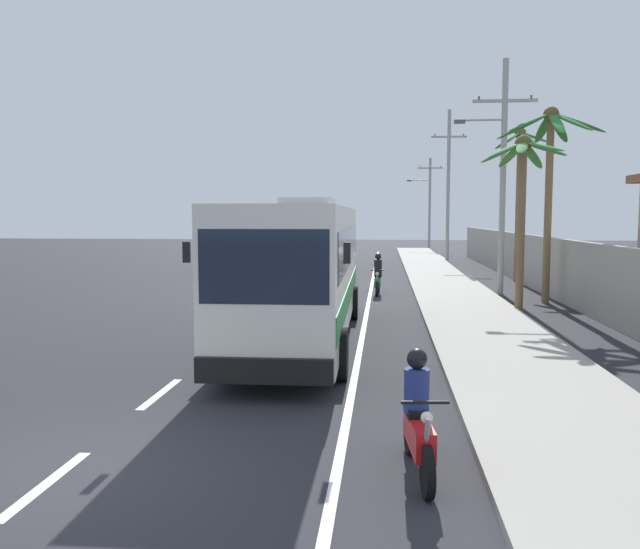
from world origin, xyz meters
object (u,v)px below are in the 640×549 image
(motorcycle_trailing, at_px, (418,423))
(coach_bus_foreground, at_px, (302,266))
(palm_fourth, at_px, (522,181))
(utility_pole_distant, at_px, (429,200))
(motorcycle_beside_bus, at_px, (378,278))
(utility_pole_mid, at_px, (502,171))
(utility_pole_far, at_px, (448,184))
(coach_bus_far_lane, at_px, (285,236))
(palm_nearest, at_px, (550,156))
(palm_third, at_px, (519,171))

(motorcycle_trailing, bearing_deg, coach_bus_foreground, 106.73)
(palm_fourth, bearing_deg, utility_pole_distant, 90.20)
(motorcycle_beside_bus, distance_m, palm_fourth, 7.42)
(utility_pole_mid, height_order, utility_pole_far, utility_pole_far)
(coach_bus_far_lane, bearing_deg, coach_bus_foreground, -79.94)
(coach_bus_far_lane, xyz_separation_m, motorcycle_beside_bus, (5.58, -11.22, -1.33))
(utility_pole_far, bearing_deg, palm_fourth, -89.74)
(utility_pole_mid, bearing_deg, motorcycle_beside_bus, -174.39)
(utility_pole_distant, distance_m, palm_fourth, 42.53)
(coach_bus_far_lane, xyz_separation_m, palm_fourth, (10.31, -15.60, 2.34))
(utility_pole_mid, bearing_deg, utility_pole_distant, 90.51)
(utility_pole_mid, height_order, palm_nearest, utility_pole_mid)
(coach_bus_foreground, bearing_deg, palm_fourth, 39.86)
(coach_bus_foreground, bearing_deg, utility_pole_far, 77.51)
(palm_nearest, distance_m, palm_fourth, 3.00)
(utility_pole_mid, bearing_deg, palm_nearest, -62.40)
(coach_bus_foreground, xyz_separation_m, motorcycle_beside_bus, (1.84, 9.87, -1.24))
(motorcycle_trailing, height_order, palm_third, palm_third)
(utility_pole_distant, bearing_deg, motorcycle_trailing, -93.95)
(coach_bus_far_lane, height_order, utility_pole_far, utility_pole_far)
(palm_third, bearing_deg, utility_pole_mid, -108.48)
(coach_bus_foreground, height_order, palm_nearest, palm_nearest)
(motorcycle_trailing, relative_size, utility_pole_distant, 0.22)
(utility_pole_mid, bearing_deg, coach_bus_foreground, -123.14)
(motorcycle_beside_bus, bearing_deg, coach_bus_far_lane, 116.44)
(utility_pole_far, relative_size, palm_nearest, 1.47)
(utility_pole_mid, distance_m, palm_nearest, 2.78)
(utility_pole_mid, xyz_separation_m, utility_pole_distant, (-0.33, 37.66, -0.23))
(coach_bus_far_lane, bearing_deg, utility_pole_far, 38.41)
(motorcycle_beside_bus, xyz_separation_m, palm_nearest, (6.20, -1.96, 4.69))
(coach_bus_foreground, relative_size, utility_pole_far, 1.11)
(motorcycle_beside_bus, height_order, palm_fourth, palm_fourth)
(coach_bus_far_lane, xyz_separation_m, palm_nearest, (11.78, -13.18, 3.36))
(palm_nearest, relative_size, palm_fourth, 1.22)
(utility_pole_mid, relative_size, palm_fourth, 1.62)
(coach_bus_foreground, height_order, utility_pole_far, utility_pole_far)
(utility_pole_distant, bearing_deg, utility_pole_mid, -89.49)
(coach_bus_foreground, relative_size, utility_pole_mid, 1.24)
(utility_pole_distant, xyz_separation_m, palm_third, (2.10, -32.39, 0.57))
(coach_bus_foreground, distance_m, palm_third, 18.13)
(utility_pole_far, relative_size, utility_pole_distant, 1.18)
(motorcycle_trailing, bearing_deg, palm_nearest, 71.35)
(utility_pole_mid, distance_m, utility_pole_distant, 37.66)
(motorcycle_trailing, relative_size, utility_pole_far, 0.19)
(motorcycle_beside_bus, height_order, utility_pole_mid, utility_pole_mid)
(coach_bus_far_lane, height_order, utility_pole_mid, utility_pole_mid)
(coach_bus_foreground, xyz_separation_m, palm_fourth, (6.57, 5.49, 2.44))
(coach_bus_foreground, bearing_deg, palm_third, 61.40)
(motorcycle_beside_bus, distance_m, utility_pole_distant, 38.64)
(utility_pole_mid, xyz_separation_m, palm_fourth, (-0.18, -4.86, -0.66))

